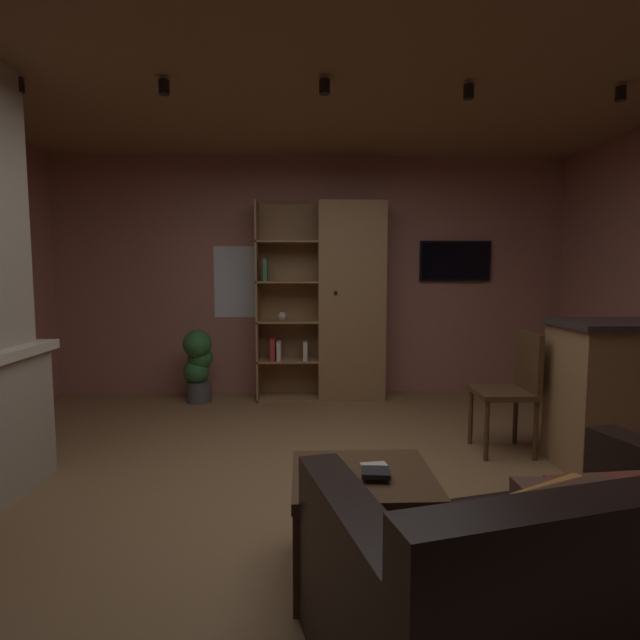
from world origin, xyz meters
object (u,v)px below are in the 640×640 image
table_book_0 (374,467)px  wall_mounted_tv (455,261)px  coffee_table (363,494)px  table_book_1 (376,473)px  bookshelf_cabinet (342,303)px  dining_chair (514,384)px  leather_couch (556,599)px  potted_floor_plant (198,363)px

table_book_0 → wall_mounted_tv: wall_mounted_tv is taller
coffee_table → table_book_1: 0.15m
bookshelf_cabinet → dining_chair: 2.13m
table_book_0 → leather_couch: bearing=-53.5°
potted_floor_plant → dining_chair: bearing=-30.4°
dining_chair → bookshelf_cabinet: bearing=124.2°
leather_couch → table_book_1: bearing=132.2°
table_book_1 → potted_floor_plant: bearing=114.0°
leather_couch → potted_floor_plant: 4.19m
leather_couch → coffee_table: size_ratio=2.66×
leather_couch → table_book_0: leather_couch is taller
leather_couch → coffee_table: (-0.56, 0.63, 0.08)m
bookshelf_cabinet → wall_mounted_tv: bookshelf_cabinet is taller
coffee_table → dining_chair: dining_chair is taller
table_book_1 → dining_chair: size_ratio=0.13×
table_book_1 → coffee_table: bearing=126.5°
table_book_0 → wall_mounted_tv: (1.39, 3.39, 1.00)m
coffee_table → bookshelf_cabinet: bearing=87.0°
coffee_table → potted_floor_plant: (-1.36, 3.09, 0.03)m
coffee_table → potted_floor_plant: 3.38m
table_book_0 → dining_chair: dining_chair is taller
coffee_table → dining_chair: size_ratio=0.68×
leather_couch → coffee_table: bearing=131.6°
leather_couch → table_book_1: leather_couch is taller
coffee_table → table_book_0: 0.13m
table_book_0 → dining_chair: size_ratio=0.13×
dining_chair → wall_mounted_tv: size_ratio=1.16×
leather_couch → wall_mounted_tv: size_ratio=2.11×
bookshelf_cabinet → table_book_1: size_ratio=17.27×
bookshelf_cabinet → coffee_table: (-0.17, -3.23, -0.66)m
bookshelf_cabinet → potted_floor_plant: size_ratio=2.73×
table_book_0 → table_book_1: size_ratio=0.97×
bookshelf_cabinet → coffee_table: bookshelf_cabinet is taller
bookshelf_cabinet → dining_chair: (1.16, -1.71, -0.51)m
leather_couch → potted_floor_plant: (-1.92, 3.73, 0.12)m
bookshelf_cabinet → dining_chair: size_ratio=2.29×
leather_couch → wall_mounted_tv: 4.34m
wall_mounted_tv → bookshelf_cabinet: bearing=-170.7°
table_book_1 → dining_chair: 2.04m
bookshelf_cabinet → table_book_0: (-0.11, -3.18, -0.55)m
bookshelf_cabinet → wall_mounted_tv: size_ratio=2.65×
coffee_table → wall_mounted_tv: 3.90m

